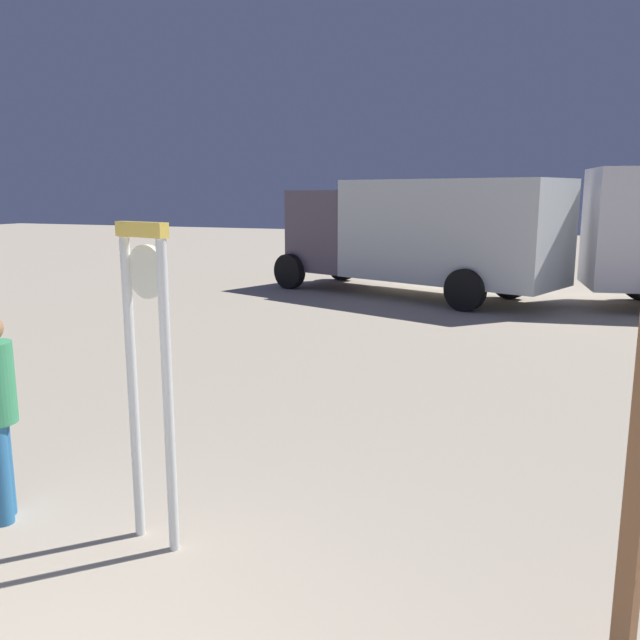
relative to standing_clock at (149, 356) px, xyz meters
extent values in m
cylinder|color=silver|center=(-0.18, 0.04, -0.29)|extent=(0.07, 0.07, 2.19)
cylinder|color=silver|center=(0.18, -0.05, -0.29)|extent=(0.07, 0.07, 2.19)
cube|color=#F8D34F|center=(0.00, -0.01, 0.86)|extent=(0.45, 0.18, 0.10)
cylinder|color=white|center=(0.01, 0.02, 0.57)|extent=(0.36, 0.13, 0.37)
cube|color=black|center=(0.01, 0.05, 0.57)|extent=(0.04, 0.02, 0.09)
cube|color=black|center=(0.01, 0.05, 0.57)|extent=(0.09, 0.03, 0.13)
cylinder|color=teal|center=(-1.24, -0.20, -0.99)|extent=(0.15, 0.15, 0.78)
cylinder|color=teal|center=(-1.34, -0.08, -0.99)|extent=(0.15, 0.15, 0.78)
cube|color=silver|center=(-0.06, 11.71, 0.23)|extent=(5.43, 3.70, 2.31)
cube|color=#584C5A|center=(-3.30, 12.86, 0.11)|extent=(2.36, 2.52, 2.08)
cube|color=black|center=(-4.15, 13.16, 0.52)|extent=(0.60, 1.63, 0.91)
cylinder|color=black|center=(-3.56, 14.11, -0.93)|extent=(0.93, 0.54, 0.90)
cylinder|color=black|center=(-4.29, 12.05, -0.93)|extent=(0.93, 0.54, 0.90)
cylinder|color=black|center=(1.25, 12.40, -0.93)|extent=(0.93, 0.54, 0.90)
cylinder|color=black|center=(0.52, 10.34, -0.93)|extent=(0.93, 0.54, 0.90)
camera|label=1|loc=(2.69, -3.68, 1.10)|focal=37.20mm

